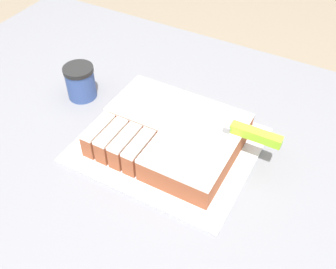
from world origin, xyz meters
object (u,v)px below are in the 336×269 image
(cake_board, at_px, (168,145))
(coffee_cup, at_px, (80,82))
(cake, at_px, (170,134))
(knife, at_px, (235,128))

(cake_board, distance_m, coffee_cup, 0.30)
(cake_board, xyz_separation_m, coffee_cup, (-0.29, 0.05, 0.04))
(cake_board, bearing_deg, coffee_cup, 169.70)
(cake, height_order, coffee_cup, coffee_cup)
(cake, bearing_deg, coffee_cup, 170.43)
(cake, xyz_separation_m, coffee_cup, (-0.29, 0.05, 0.01))
(knife, xyz_separation_m, coffee_cup, (-0.43, 0.00, -0.03))
(cake_board, bearing_deg, knife, 20.77)
(knife, bearing_deg, cake_board, 19.92)
(cake_board, bearing_deg, cake, 38.87)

